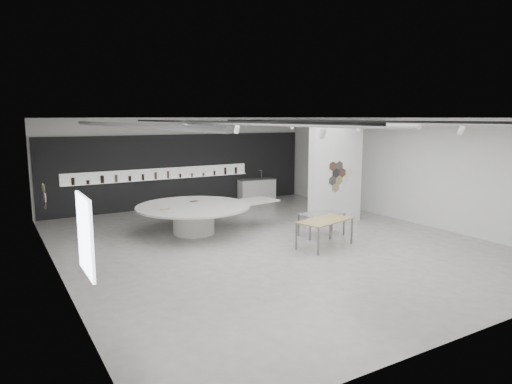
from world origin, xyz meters
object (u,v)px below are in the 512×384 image
sample_table_stone (322,215)px  sample_table_wood (325,222)px  kitchen_counter (257,189)px  partition_column (336,174)px  display_island (196,215)px

sample_table_stone → sample_table_wood: bearing=-124.8°
sample_table_stone → kitchen_counter: 6.88m
partition_column → sample_table_stone: (-1.57, -1.18, -1.12)m
partition_column → sample_table_wood: (-2.35, -2.30, -1.03)m
partition_column → display_island: (-4.98, 1.15, -1.18)m
sample_table_wood → kitchen_counter: kitchen_counter is taller
sample_table_wood → sample_table_stone: bearing=55.2°
partition_column → kitchen_counter: partition_column is taller
display_island → sample_table_stone: 4.14m
partition_column → display_island: bearing=167.0°
sample_table_stone → kitchen_counter: (1.54, 6.70, -0.18)m
display_island → sample_table_wood: 4.35m
kitchen_counter → sample_table_wood: bearing=-101.2°
sample_table_wood → sample_table_stone: (0.78, 1.12, -0.09)m
partition_column → sample_table_stone: partition_column is taller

